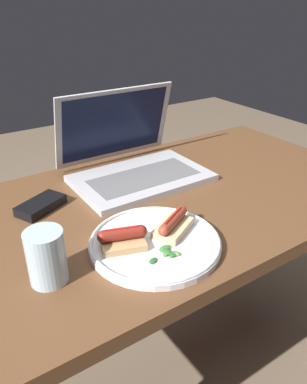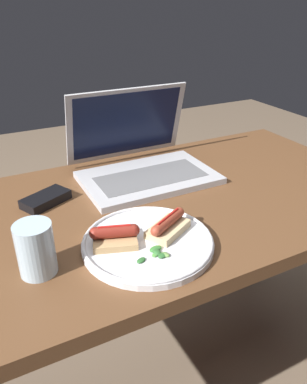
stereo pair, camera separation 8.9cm
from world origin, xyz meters
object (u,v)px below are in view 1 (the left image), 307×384
Objects in this scene: laptop at (133,162)px; external_drive at (41,205)px; plate at (155,242)px; drinking_glass at (46,257)px.

laptop reaches higher than external_drive.
laptop reaches higher than plate.
laptop reaches higher than drinking_glass.
external_drive is (-0.30, -0.04, -0.03)m from laptop.
external_drive is at bearing 74.57° from drinking_glass.
drinking_glass is 0.78× the size of external_drive.
plate is 2.06× the size of external_drive.
laptop is at bearing -17.60° from external_drive.
plate is 0.23m from drinking_glass.
plate is at bearing -5.46° from drinking_glass.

